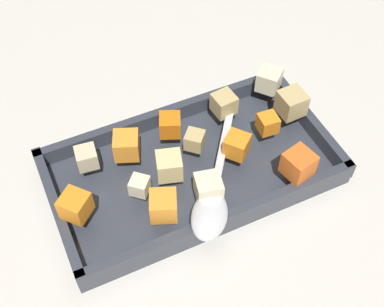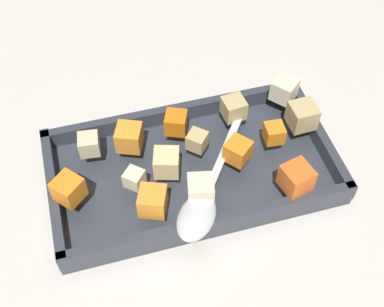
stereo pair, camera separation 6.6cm
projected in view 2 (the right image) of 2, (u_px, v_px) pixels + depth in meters
name	position (u px, v px, depth m)	size (l,w,h in m)	color
ground_plane	(181.00, 177.00, 0.70)	(4.00, 4.00, 0.00)	beige
baking_dish	(192.00, 171.00, 0.69)	(0.37, 0.20, 0.04)	#333842
carrot_chunk_back_center	(153.00, 201.00, 0.61)	(0.03, 0.03, 0.03)	orange
carrot_chunk_rim_edge	(275.00, 134.00, 0.68)	(0.02, 0.02, 0.02)	orange
carrot_chunk_mid_right	(129.00, 137.00, 0.67)	(0.03, 0.03, 0.03)	orange
carrot_chunk_far_left	(176.00, 123.00, 0.69)	(0.03, 0.03, 0.03)	orange
carrot_chunk_front_center	(68.00, 189.00, 0.62)	(0.03, 0.03, 0.03)	orange
carrot_chunk_heap_top	(238.00, 151.00, 0.66)	(0.03, 0.03, 0.03)	orange
carrot_chunk_center	(296.00, 178.00, 0.63)	(0.03, 0.03, 0.03)	orange
potato_chunk_under_handle	(234.00, 108.00, 0.70)	(0.03, 0.03, 0.03)	tan
potato_chunk_near_left	(134.00, 178.00, 0.64)	(0.02, 0.02, 0.02)	beige
potato_chunk_corner_ne	(284.00, 89.00, 0.72)	(0.03, 0.03, 0.03)	beige
potato_chunk_far_right	(201.00, 190.00, 0.62)	(0.03, 0.03, 0.03)	beige
potato_chunk_near_right	(197.00, 141.00, 0.67)	(0.02, 0.02, 0.02)	tan
potato_chunk_corner_nw	(89.00, 144.00, 0.67)	(0.03, 0.03, 0.03)	beige
potato_chunk_heap_side	(302.00, 116.00, 0.69)	(0.03, 0.03, 0.03)	tan
potato_chunk_mid_left	(167.00, 163.00, 0.64)	(0.03, 0.03, 0.03)	#E0CC89
serving_spoon	(200.00, 208.00, 0.61)	(0.16, 0.20, 0.02)	silver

